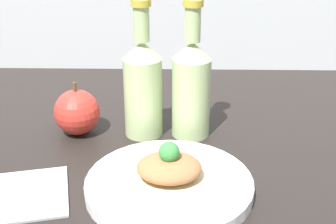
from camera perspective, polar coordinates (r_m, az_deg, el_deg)
name	(u,v)px	position (r cm, az deg, el deg)	size (l,w,h in cm)	color
ground_plane	(187,190)	(75.86, 2.36, -9.51)	(180.00, 110.00, 4.00)	black
plate	(169,184)	(71.46, 0.13, -8.74)	(25.42, 25.42, 2.35)	white
plated_food	(169,170)	(70.14, 0.14, -7.08)	(18.35, 18.35, 6.37)	beige
cider_bottle_left	(143,85)	(84.62, -3.08, 3.33)	(7.01, 7.01, 25.23)	#B7D18E
cider_bottle_right	(191,85)	(84.43, 2.86, 3.29)	(7.01, 7.01, 25.23)	#B7D18E
apple	(77,112)	(88.49, -11.04, -0.02)	(8.54, 8.54, 10.18)	red
napkin	(15,195)	(74.12, -18.13, -9.58)	(18.07, 16.56, 0.80)	#B7BCC6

